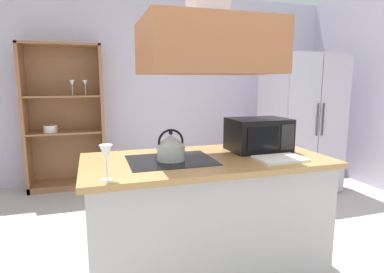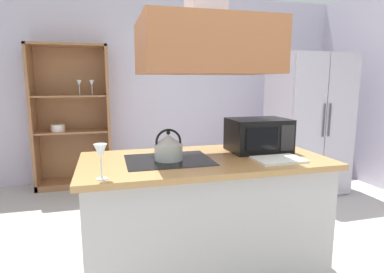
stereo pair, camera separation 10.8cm
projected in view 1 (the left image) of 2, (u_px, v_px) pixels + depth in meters
wall_back at (143, 88)px, 4.80m from camera, size 6.00×0.12×2.70m
kitchen_island at (206, 215)px, 2.42m from camera, size 1.77×0.87×0.90m
range_hood at (207, 32)px, 2.20m from camera, size 0.90×0.70×1.20m
refrigerator at (300, 123)px, 4.31m from camera, size 0.90×0.77×1.80m
dish_cabinet at (65, 125)px, 4.36m from camera, size 1.01×0.40×1.93m
kettle at (171, 147)px, 2.25m from camera, size 0.20×0.20×0.22m
cutting_board at (280, 159)px, 2.28m from camera, size 0.34×0.25×0.02m
microwave at (258, 135)px, 2.57m from camera, size 0.46×0.35×0.26m
wine_glass_on_counter at (106, 154)px, 1.79m from camera, size 0.08×0.08×0.21m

